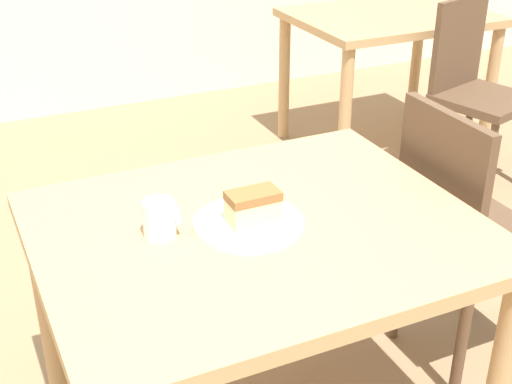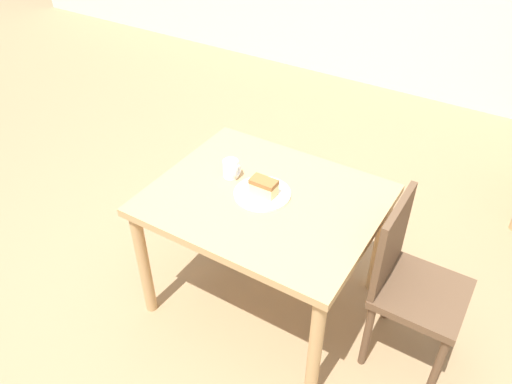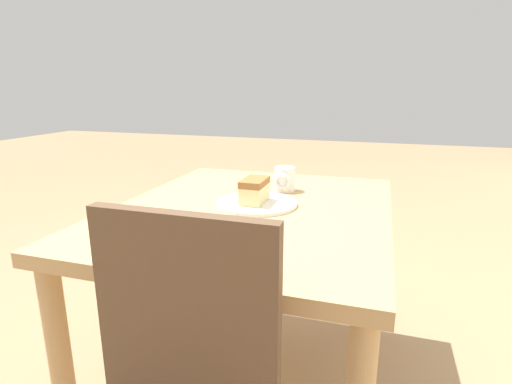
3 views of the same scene
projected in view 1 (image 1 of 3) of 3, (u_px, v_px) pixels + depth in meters
dining_table_near at (258, 257)px, 1.78m from camera, size 1.06×0.87×0.71m
dining_table_far at (389, 35)px, 3.69m from camera, size 0.98×0.74×0.72m
chair_near_window at (464, 230)px, 2.16m from camera, size 0.39×0.39×0.88m
chair_far_corner at (474, 87)px, 3.34m from camera, size 0.48×0.48×0.88m
plate at (249, 223)px, 1.73m from camera, size 0.27×0.27×0.01m
cake_slice at (253, 206)px, 1.71m from camera, size 0.13×0.07×0.08m
coffee_mug at (161, 218)px, 1.67m from camera, size 0.08×0.08×0.09m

